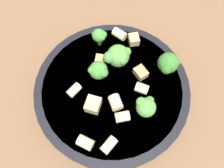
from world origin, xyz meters
name	(u,v)px	position (x,y,z in m)	size (l,w,h in m)	color
ground_plane	(112,95)	(0.00, 0.00, 0.00)	(2.00, 2.00, 0.00)	brown
pasta_bowl	(112,90)	(0.00, 0.00, 0.02)	(0.25, 0.25, 0.04)	black
broccoli_floret_0	(146,106)	(0.06, 0.00, 0.06)	(0.03, 0.03, 0.03)	#93B766
broccoli_floret_1	(118,56)	(-0.02, 0.04, 0.06)	(0.04, 0.04, 0.04)	#9EC175
broccoli_floret_2	(99,36)	(-0.07, 0.05, 0.06)	(0.02, 0.02, 0.03)	#84AD60
broccoli_floret_3	(168,64)	(0.05, 0.08, 0.06)	(0.03, 0.04, 0.04)	#93B766
broccoli_floret_4	(99,70)	(-0.03, 0.00, 0.06)	(0.03, 0.03, 0.04)	#93B766
rigatoni_0	(109,145)	(0.06, -0.07, 0.04)	(0.01, 0.01, 0.02)	beige
rigatoni_1	(142,88)	(0.04, 0.03, 0.04)	(0.02, 0.02, 0.02)	beige
rigatoni_2	(74,90)	(-0.04, -0.05, 0.04)	(0.01, 0.01, 0.02)	beige
rigatoni_3	(116,102)	(0.02, -0.02, 0.05)	(0.02, 0.02, 0.02)	beige
rigatoni_4	(85,143)	(0.03, -0.09, 0.04)	(0.02, 0.02, 0.02)	beige
rigatoni_5	(122,117)	(0.05, -0.03, 0.04)	(0.02, 0.02, 0.02)	beige
rigatoni_6	(119,34)	(-0.05, 0.08, 0.04)	(0.02, 0.02, 0.02)	beige
chicken_chunk_0	(141,73)	(0.02, 0.05, 0.04)	(0.02, 0.02, 0.01)	tan
chicken_chunk_1	(93,105)	(0.00, -0.04, 0.05)	(0.02, 0.02, 0.02)	tan
chicken_chunk_2	(100,59)	(-0.05, 0.02, 0.04)	(0.02, 0.02, 0.01)	tan
chicken_chunk_3	(134,39)	(-0.03, 0.09, 0.04)	(0.02, 0.02, 0.01)	tan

